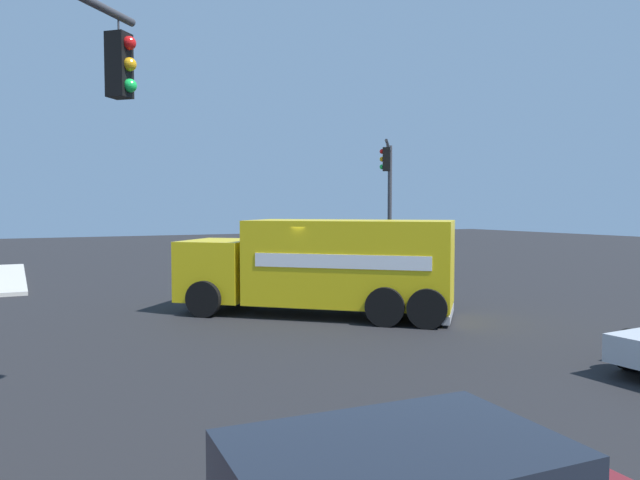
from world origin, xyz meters
TOP-DOWN VIEW (x-y plane):
  - ground_plane at (0.00, 0.00)m, footprint 100.00×100.00m
  - delivery_truck at (-0.47, 0.02)m, footprint 6.98×7.32m
  - traffic_light_primary at (-7.38, 7.69)m, footprint 2.71×2.59m
  - traffic_light_secondary at (7.30, -7.33)m, footprint 3.82×2.80m

SIDE VIEW (x-z plane):
  - ground_plane at x=0.00m, z-range 0.00..0.00m
  - delivery_truck at x=-0.47m, z-range 0.07..2.72m
  - traffic_light_secondary at x=7.30m, z-range 0.96..6.89m
  - traffic_light_primary at x=-7.38m, z-range 0.91..6.99m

